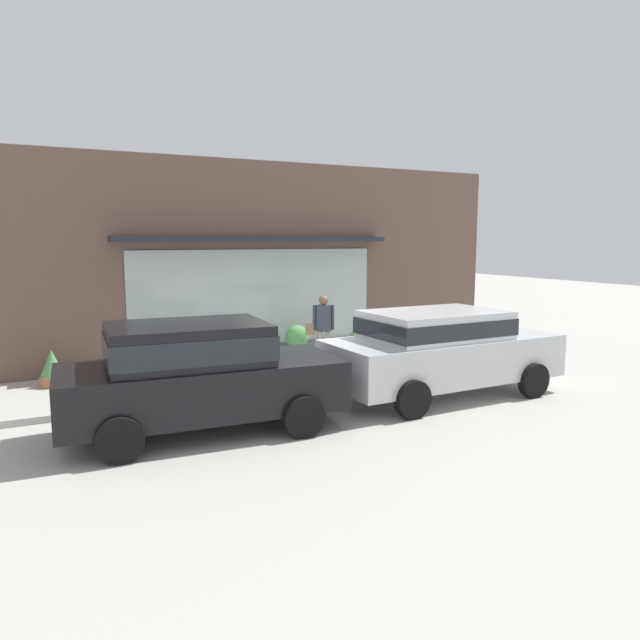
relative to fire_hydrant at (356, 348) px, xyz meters
name	(u,v)px	position (x,y,z in m)	size (l,w,h in m)	color
ground_plane	(311,385)	(-1.77, -1.18, -0.43)	(60.00, 60.00, 0.00)	#B2AFA8
curb_strip	(315,384)	(-1.77, -1.38, -0.37)	(14.00, 0.24, 0.12)	#B2B2AD
storefront	(254,263)	(-1.77, 2.00, 1.96)	(14.00, 0.81, 4.86)	brown
fire_hydrant	(356,348)	(0.00, 0.00, 0.00)	(0.44, 0.41, 0.85)	#4C8C47
pedestrian_with_handbag	(323,325)	(-0.68, 0.39, 0.55)	(0.65, 0.38, 1.67)	#9E9384
parked_car_silver	(440,348)	(0.05, -3.05, 0.51)	(4.59, 2.11, 1.64)	silver
parked_car_black	(197,371)	(-4.63, -3.04, 0.53)	(4.37, 2.21, 1.71)	black
potted_plant_window_left	(297,340)	(-1.01, 1.12, 0.09)	(0.57, 0.57, 0.89)	#33473D
potted_plant_window_center	(52,369)	(-6.50, 1.13, -0.07)	(0.52, 0.52, 0.75)	#9E6042
potted_plant_window_right	(392,340)	(1.84, 1.20, -0.14)	(0.46, 0.46, 0.59)	#B7B2A3
potted_plant_corner_tall	(195,351)	(-3.46, 1.42, -0.02)	(0.43, 0.43, 0.75)	#4C4C51
potted_plant_near_hydrant	(421,336)	(2.96, 1.41, -0.15)	(0.29, 0.29, 0.51)	#B7B2A3
potted_plant_low_front	(236,350)	(-2.45, 1.47, -0.10)	(0.46, 0.46, 0.62)	#B7B2A3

